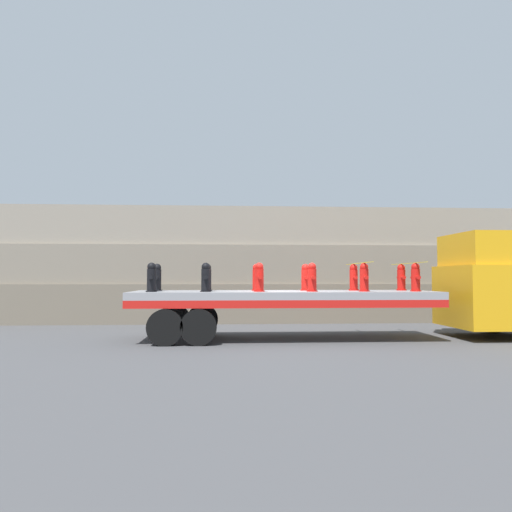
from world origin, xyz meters
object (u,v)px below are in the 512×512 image
at_px(flatbed_trailer, 265,300).
at_px(fire_hydrant_black_near_1, 206,278).
at_px(fire_hydrant_red_near_2, 259,278).
at_px(fire_hydrant_red_near_4, 364,278).
at_px(fire_hydrant_black_near_0, 151,278).
at_px(fire_hydrant_red_near_5, 416,278).
at_px(fire_hydrant_red_far_4, 354,278).
at_px(fire_hydrant_red_far_3, 305,278).
at_px(fire_hydrant_black_far_1, 207,278).
at_px(fire_hydrant_red_near_3, 312,278).
at_px(fire_hydrant_black_far_0, 157,278).
at_px(fire_hydrant_red_far_5, 401,278).
at_px(fire_hydrant_red_far_2, 257,278).
at_px(truck_cab, 500,286).

bearing_deg(flatbed_trailer, fire_hydrant_black_near_1, -161.37).
bearing_deg(fire_hydrant_red_near_2, fire_hydrant_red_near_4, 0.00).
distance_m(fire_hydrant_black_near_0, fire_hydrant_red_near_5, 7.08).
bearing_deg(fire_hydrant_red_far_4, fire_hydrant_red_far_3, 180.00).
height_order(fire_hydrant_black_near_0, fire_hydrant_black_far_1, same).
bearing_deg(fire_hydrant_red_near_2, fire_hydrant_red_near_3, 0.00).
height_order(fire_hydrant_black_far_0, fire_hydrant_black_far_1, same).
bearing_deg(fire_hydrant_red_near_2, fire_hydrant_red_far_3, 37.61).
bearing_deg(fire_hydrant_red_far_4, fire_hydrant_red_near_2, -158.93).
bearing_deg(fire_hydrant_black_near_1, fire_hydrant_red_far_5, 10.90).
bearing_deg(fire_hydrant_red_far_2, fire_hydrant_red_far_4, 0.00).
height_order(fire_hydrant_black_far_1, fire_hydrant_red_far_2, same).
relative_size(truck_cab, fire_hydrant_black_far_1, 3.83).
bearing_deg(fire_hydrant_black_near_1, fire_hydrant_red_far_3, 21.07).
bearing_deg(fire_hydrant_red_far_3, fire_hydrant_black_far_0, 180.00).
xyz_separation_m(fire_hydrant_black_near_0, fire_hydrant_red_near_5, (7.08, 0.00, 0.00)).
xyz_separation_m(flatbed_trailer, fire_hydrant_black_near_1, (-1.62, -0.55, 0.63)).
xyz_separation_m(fire_hydrant_red_near_3, fire_hydrant_red_far_4, (1.42, 1.09, 0.00)).
xyz_separation_m(fire_hydrant_red_near_3, fire_hydrant_red_near_4, (1.42, 0.00, 0.00)).
relative_size(flatbed_trailer, fire_hydrant_red_near_5, 10.76).
bearing_deg(fire_hydrant_red_near_4, fire_hydrant_black_far_0, 169.10).
bearing_deg(fire_hydrant_red_near_3, fire_hydrant_red_far_2, 142.39).
relative_size(truck_cab, fire_hydrant_red_near_4, 3.83).
bearing_deg(truck_cab, fire_hydrant_red_near_4, -172.40).
height_order(fire_hydrant_black_near_0, fire_hydrant_black_far_0, same).
xyz_separation_m(truck_cab, fire_hydrant_red_far_3, (-5.51, 0.55, 0.22)).
height_order(fire_hydrant_black_near_0, fire_hydrant_red_near_5, same).
relative_size(fire_hydrant_black_far_1, fire_hydrant_red_near_4, 1.00).
xyz_separation_m(truck_cab, fire_hydrant_black_near_0, (-9.76, -0.55, 0.22)).
bearing_deg(fire_hydrant_red_near_4, fire_hydrant_black_far_1, 165.60).
distance_m(fire_hydrant_black_far_1, fire_hydrant_red_far_5, 5.67).
bearing_deg(fire_hydrant_red_far_4, fire_hydrant_black_far_1, 180.00).
distance_m(fire_hydrant_black_near_0, fire_hydrant_red_far_3, 4.39).
distance_m(fire_hydrant_black_near_0, fire_hydrant_red_near_4, 5.67).
relative_size(flatbed_trailer, fire_hydrant_red_far_2, 10.76).
bearing_deg(fire_hydrant_red_near_3, fire_hydrant_black_near_0, 180.00).
bearing_deg(fire_hydrant_red_near_3, flatbed_trailer, 155.81).
xyz_separation_m(fire_hydrant_red_far_4, fire_hydrant_red_near_5, (1.42, -1.09, 0.00)).
bearing_deg(fire_hydrant_red_near_4, fire_hydrant_red_near_2, 180.00).
relative_size(fire_hydrant_black_near_0, fire_hydrant_black_near_1, 1.00).
xyz_separation_m(fire_hydrant_black_near_1, fire_hydrant_red_near_5, (5.67, 0.00, 0.00)).
relative_size(truck_cab, flatbed_trailer, 0.36).
height_order(fire_hydrant_black_far_1, fire_hydrant_red_near_3, same).
xyz_separation_m(fire_hydrant_black_far_0, fire_hydrant_red_near_3, (4.25, -1.09, 0.00)).
distance_m(truck_cab, fire_hydrant_red_far_4, 4.13).
distance_m(fire_hydrant_red_far_2, fire_hydrant_red_near_5, 4.39).
bearing_deg(fire_hydrant_red_far_5, fire_hydrant_red_far_4, 180.00).
bearing_deg(flatbed_trailer, fire_hydrant_red_far_3, 24.19).
distance_m(flatbed_trailer, fire_hydrant_black_far_1, 1.82).
distance_m(fire_hydrant_red_near_2, fire_hydrant_red_near_4, 2.83).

